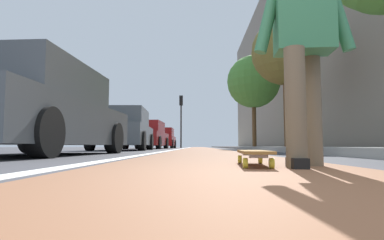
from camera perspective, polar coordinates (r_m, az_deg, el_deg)
name	(u,v)px	position (r m, az deg, el deg)	size (l,w,h in m)	color
ground_plane	(203,151)	(10.83, 1.91, -5.51)	(80.00, 80.00, 0.00)	#38383D
bike_lane_paint	(200,148)	(24.83, 1.38, -5.06)	(56.00, 1.89, 0.00)	brown
lane_stripe_white	(183,148)	(20.85, -1.57, -5.13)	(52.00, 0.16, 0.01)	silver
sidewalk_curb	(258,148)	(19.17, 11.78, -4.88)	(52.00, 3.20, 0.13)	#9E9B93
building_facade	(281,59)	(24.47, 15.64, 10.54)	(40.00, 1.20, 13.04)	gray
skateboard	(254,153)	(2.44, 11.01, -5.90)	(0.85, 0.26, 0.11)	yellow
skater_person	(303,37)	(2.50, 19.36, 13.94)	(0.45, 0.72, 1.64)	brown
parked_car_near	(35,112)	(5.82, -26.32, 1.27)	(4.45, 2.16, 1.47)	#4C5156
parked_car_mid	(123,130)	(11.77, -12.24, -1.86)	(4.16, 2.03, 1.49)	#4C5156
parked_car_far	(147,136)	(17.58, -8.07, -2.80)	(4.38, 2.06, 1.50)	maroon
parked_car_end	(161,139)	(23.66, -5.56, -3.36)	(4.05, 2.02, 1.47)	maroon
traffic_light	(181,112)	(25.73, -1.98, 1.50)	(0.33, 0.28, 4.25)	#2D2D2D
street_tree_mid	(285,52)	(12.19, 16.39, 11.66)	(2.42, 2.42, 4.77)	brown
street_tree_far	(254,82)	(18.36, 11.00, 6.76)	(2.97, 2.97, 5.28)	brown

